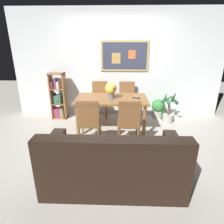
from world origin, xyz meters
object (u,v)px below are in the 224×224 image
object	(u,v)px
potted_palm	(169,110)
tv_remote	(136,98)
bookshelf	(58,98)
potted_ivy	(158,109)
dining_chair_near_right	(129,120)
leather_couch	(113,165)
dining_table	(111,102)
flower_vase	(111,89)
dining_chair_near_left	(89,120)
dining_chair_far_right	(127,97)
dining_chair_far_left	(100,97)

from	to	relation	value
potted_palm	tv_remote	size ratio (longest dim) A/B	4.92
bookshelf	potted_ivy	distance (m)	2.53
bookshelf	tv_remote	distance (m)	2.00
dining_chair_near_right	leather_couch	xyz separation A→B (m)	(-0.25, -1.00, -0.23)
dining_table	bookshelf	bearing A→B (deg)	153.65
flower_vase	leather_couch	bearing A→B (deg)	-86.99
dining_table	potted_palm	bearing A→B (deg)	19.01
potted_ivy	tv_remote	world-z (taller)	tv_remote
dining_chair_near_left	dining_chair_far_right	bearing A→B (deg)	63.66
dining_table	potted_ivy	world-z (taller)	dining_table
potted_palm	tv_remote	world-z (taller)	potted_palm
dining_chair_far_right	dining_chair_near_right	distance (m)	1.47
dining_chair_near_right	bookshelf	size ratio (longest dim) A/B	0.80
dining_chair_far_right	potted_ivy	xyz separation A→B (m)	(0.80, 0.04, -0.30)
dining_chair_far_right	potted_palm	world-z (taller)	dining_chair_far_right
dining_chair_far_left	flower_vase	size ratio (longest dim) A/B	2.74
bookshelf	flower_vase	distance (m)	1.57
dining_chair_near_left	leather_couch	bearing A→B (deg)	-65.51
tv_remote	dining_chair_near_right	bearing A→B (deg)	-103.66
bookshelf	flower_vase	world-z (taller)	bookshelf
dining_chair_near_left	potted_ivy	size ratio (longest dim) A/B	1.58
potted_palm	flower_vase	distance (m)	1.57
leather_couch	tv_remote	world-z (taller)	leather_couch
dining_chair_near_left	dining_chair_far_left	bearing A→B (deg)	88.13
dining_chair_near_right	leather_couch	distance (m)	1.06
dining_chair_far_right	flower_vase	distance (m)	0.92
dining_chair_far_right	leather_couch	size ratio (longest dim) A/B	0.51
bookshelf	dining_chair_far_left	bearing A→B (deg)	3.74
dining_chair_near_left	bookshelf	bearing A→B (deg)	124.57
dining_table	flower_vase	distance (m)	0.29
dining_chair_near_right	dining_table	bearing A→B (deg)	114.18
leather_couch	potted_ivy	world-z (taller)	leather_couch
leather_couch	dining_table	bearing A→B (deg)	92.71
dining_chair_near_left	leather_couch	size ratio (longest dim) A/B	0.51
flower_vase	potted_ivy	bearing A→B (deg)	34.16
dining_chair_far_left	dining_chair_near_left	xyz separation A→B (m)	(-0.05, -1.49, 0.00)
flower_vase	tv_remote	xyz separation A→B (m)	(0.53, 0.05, -0.18)
flower_vase	dining_chair_far_right	bearing A→B (deg)	64.21
leather_couch	dining_chair_near_left	bearing A→B (deg)	114.49
dining_chair_far_right	dining_chair_near_right	bearing A→B (deg)	-90.82
dining_table	dining_chair_near_right	distance (m)	0.83
dining_chair_near_right	dining_chair_far_left	xyz separation A→B (m)	(-0.66, 1.49, 0.00)
dining_chair_far_right	flower_vase	bearing A→B (deg)	-115.79
leather_couch	flower_vase	size ratio (longest dim) A/B	5.43
dining_chair_near_right	potted_ivy	bearing A→B (deg)	61.26
dining_chair_near_left	potted_ivy	xyz separation A→B (m)	(1.53, 1.51, -0.30)
dining_chair_far_left	dining_table	bearing A→B (deg)	-66.41
potted_ivy	flower_vase	distance (m)	1.57
dining_table	dining_chair_near_left	world-z (taller)	dining_chair_near_left
dining_chair_near_left	potted_palm	size ratio (longest dim) A/B	1.15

